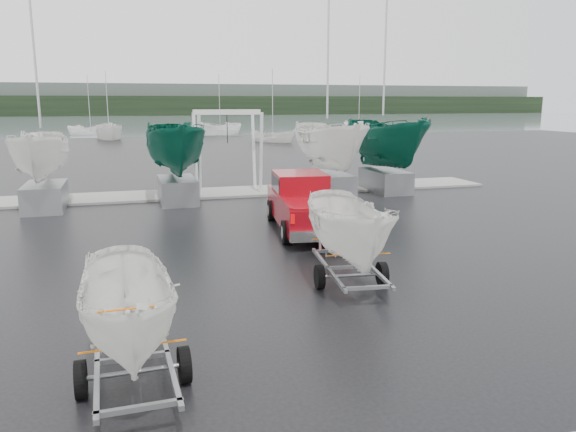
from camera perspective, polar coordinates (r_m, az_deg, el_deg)
The scene contains 18 objects.
ground_plane at distance 15.57m, azimuth -2.19°, elevation -5.36°, with size 120.00×120.00×0.00m, color black.
lake at distance 114.59m, azimuth -14.75°, elevation 8.99°, with size 300.00×300.00×0.00m, color slate.
dock at distance 28.04m, azimuth -8.75°, elevation 2.27°, with size 30.00×3.00×0.12m, color gray.
treeline at distance 184.48m, azimuth -15.54°, elevation 10.75°, with size 300.00×8.00×6.00m, color black.
far_hill at distance 192.47m, azimuth -15.62°, elevation 11.36°, with size 300.00×6.00×10.00m, color #4C5651.
pickup_truck at distance 20.18m, azimuth 1.54°, elevation 1.55°, with size 2.75×6.06×1.95m.
trailer_hitched at distance 13.72m, azimuth 6.45°, elevation 4.13°, with size 1.96×3.72×5.12m.
trailer_parked at distance 9.07m, azimuth -16.17°, elevation -2.17°, with size 1.80×3.63×4.50m.
boat_hoist at distance 27.95m, azimuth -6.17°, elevation 7.72°, with size 3.30×2.18×4.12m.
keelboat_0 at distance 25.67m, azimuth -23.97°, elevation 8.39°, with size 2.24×3.20×10.40m.
keelboat_1 at distance 25.75m, azimuth -11.47°, elevation 10.29°, with size 2.54×3.20×7.86m.
keelboat_2 at distance 27.20m, azimuth 4.38°, elevation 10.50°, with size 2.53×3.20×10.70m.
keelboat_3 at distance 28.71m, azimuth 10.10°, elevation 10.78°, with size 2.64×3.20×10.82m.
moored_boat_1 at distance 71.73m, azimuth -17.68°, elevation 7.47°, with size 3.29×3.35×11.82m.
moored_boat_2 at distance 63.32m, azimuth -1.56°, elevation 7.53°, with size 3.05×3.05×10.83m.
moored_boat_3 at distance 79.91m, azimuth 7.17°, elevation 8.29°, with size 2.97×3.03×11.49m.
moored_boat_5 at distance 77.82m, azimuth -6.90°, elevation 8.21°, with size 3.71×3.68×11.59m.
moored_boat_6 at distance 81.72m, azimuth -19.37°, elevation 7.81°, with size 3.07×3.03×11.11m.
Camera 1 is at (-3.63, -14.44, 4.55)m, focal length 35.00 mm.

